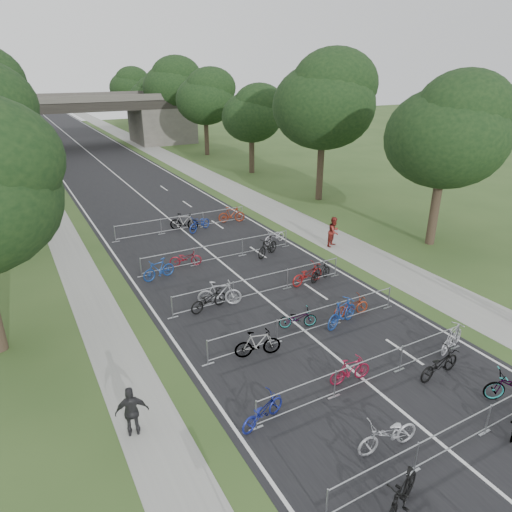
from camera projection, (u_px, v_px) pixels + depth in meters
The scene contains 41 objects.
road at pixel (107, 168), 50.96m from camera, with size 11.00×140.00×0.01m, color black.
sidewalk_right at pixel (175, 161), 54.52m from camera, with size 3.00×140.00×0.01m, color gray.
sidewalk_left at pixel (34, 175), 47.61m from camera, with size 2.00×140.00×0.01m, color gray.
lane_markings at pixel (107, 168), 50.96m from camera, with size 0.12×140.00×0.00m, color silver.
overpass_bridge at pixel (80, 122), 61.70m from camera, with size 31.00×8.00×7.05m.
tree_right_0 at pixel (449, 133), 26.62m from camera, with size 7.17×7.17×10.93m.
tree_right_1 at pixel (325, 102), 35.93m from camera, with size 8.18×8.18×12.47m.
tree_right_2 at pixel (253, 115), 46.37m from camera, with size 6.16×6.16×9.39m.
tree_right_3 at pixel (206, 98), 55.68m from camera, with size 7.17×7.17×10.93m.
tree_right_4 at pixel (173, 86), 64.99m from camera, with size 8.18×8.18×12.47m.
tree_right_5 at pixel (149, 96), 75.44m from camera, with size 6.16×6.16×9.39m.
tree_right_6 at pixel (130, 87), 84.75m from camera, with size 7.17×7.17×10.93m.
barrier_row_1 at pixel (454, 438), 13.28m from camera, with size 9.70×0.08×1.10m.
barrier_row_2 at pixel (369, 371), 16.19m from camera, with size 9.70×0.08×1.10m.
barrier_row_3 at pixel (308, 322), 19.26m from camera, with size 9.70×0.08×1.10m.
barrier_row_4 at pixel (261, 285), 22.49m from camera, with size 9.70×0.08×1.10m.
barrier_row_5 at pixel (219, 252), 26.53m from camera, with size 9.70×0.08×1.10m.
barrier_row_6 at pixel (183, 223), 31.37m from camera, with size 9.70×0.08×1.10m.
bike_4 at pixel (402, 495), 11.47m from camera, with size 0.55×1.96×1.18m, color black.
bike_5 at pixel (388, 435), 13.38m from camera, with size 0.72×2.06×1.08m, color #A8AAB0.
bike_8 at pixel (263, 411), 14.40m from camera, with size 0.64×1.83×0.96m, color navy.
bike_9 at pixel (350, 370), 16.28m from camera, with size 0.47×1.67×1.00m, color maroon.
bike_10 at pixel (439, 364), 16.58m from camera, with size 0.70×2.01×1.06m, color black.
bike_11 at pixel (452, 338), 18.10m from camera, with size 0.52×1.84×1.11m, color #A1A1A8.
bike_12 at pixel (258, 344), 17.75m from camera, with size 0.53×1.86×1.12m, color #9FA2A7.
bike_13 at pixel (298, 318), 19.76m from camera, with size 0.59×1.68×0.88m, color #9FA2A7.
bike_14 at pixel (342, 313), 19.84m from camera, with size 0.58×2.05×1.23m, color navy.
bike_15 at pixel (351, 307), 20.65m from camera, with size 0.63×1.81×0.95m, color #9A3116.
bike_16 at pixel (209, 300), 21.16m from camera, with size 0.69×1.97×1.04m, color black.
bike_17 at pixel (220, 293), 21.50m from camera, with size 0.59×2.09×1.26m, color #9C9DA3.
bike_18 at pixel (307, 274), 23.69m from camera, with size 0.71×2.04×1.07m, color maroon.
bike_19 at pixel (321, 272), 24.07m from camera, with size 0.46×1.62×0.98m, color black.
bike_20 at pixel (159, 269), 24.20m from camera, with size 0.53×1.87×1.12m, color navy.
bike_21 at pixel (186, 258), 25.82m from camera, with size 0.63×1.81×0.95m, color maroon.
bike_22 at pixel (268, 247), 27.13m from camera, with size 0.56×1.98×1.19m, color black.
bike_23 at pixel (275, 236), 29.16m from camera, with size 0.60×1.73×0.91m, color silver.
bike_25 at pixel (184, 222), 31.48m from camera, with size 0.55×1.95×1.17m, color #9FA2A7.
bike_26 at pixel (200, 223), 31.29m from camera, with size 0.72×2.07×1.09m, color navy.
bike_27 at pixel (232, 215), 33.02m from camera, with size 0.54×1.93×1.16m, color maroon.
pedestrian_b at pixel (334, 232), 28.53m from camera, with size 0.92×0.72×1.90m, color maroon.
pedestrian_c at pixel (132, 412), 13.83m from camera, with size 1.01×0.42×1.72m, color #252527.
Camera 1 is at (-9.98, -2.54, 10.57)m, focal length 32.00 mm.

